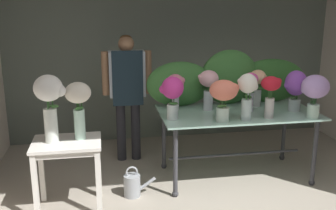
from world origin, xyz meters
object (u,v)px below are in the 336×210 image
vase_coral_hydrangea (224,94)px  vase_cream_lisianthus_tall (78,102)px  watering_can (133,185)px  vase_blush_tulips (208,85)px  side_table_white (67,152)px  vase_fuchsia_peonies (250,88)px  vase_crimson_roses (271,91)px  vase_violet_anemones (295,87)px  vase_peach_dahlias (258,84)px  vase_lilac_snapdragons (315,90)px  vase_rosy_stock (175,86)px  vase_ivory_carnations (248,92)px  vase_magenta_freesia (172,93)px  florist (127,84)px  vase_white_roses_tall (50,100)px  display_table_glass (237,121)px

vase_coral_hydrangea → vase_cream_lisianthus_tall: 1.48m
vase_coral_hydrangea → watering_can: 1.38m
vase_blush_tulips → vase_cream_lisianthus_tall: vase_cream_lisianthus_tall is taller
vase_cream_lisianthus_tall → side_table_white: bearing=-159.3°
vase_fuchsia_peonies → vase_crimson_roses: vase_crimson_roses is taller
vase_crimson_roses → watering_can: size_ratio=1.31×
vase_violet_anemones → vase_peach_dahlias: (-0.34, 0.28, -0.01)m
side_table_white → vase_peach_dahlias: 2.35m
vase_fuchsia_peonies → vase_lilac_snapdragons: (0.58, -0.37, 0.04)m
vase_lilac_snapdragons → vase_violet_anemones: bearing=103.5°
vase_peach_dahlias → vase_fuchsia_peonies: bearing=-130.5°
vase_rosy_stock → vase_peach_dahlias: bearing=-0.9°
vase_peach_dahlias → vase_coral_hydrangea: 0.80m
vase_ivory_carnations → vase_lilac_snapdragons: bearing=-3.4°
vase_peach_dahlias → vase_crimson_roses: (-0.06, -0.50, 0.02)m
vase_crimson_roses → watering_can: vase_crimson_roses is taller
vase_peach_dahlias → vase_blush_tulips: vase_blush_tulips is taller
vase_magenta_freesia → vase_lilac_snapdragons: (1.52, -0.22, 0.02)m
vase_violet_anemones → side_table_white: bearing=-172.4°
side_table_white → vase_coral_hydrangea: size_ratio=1.62×
vase_magenta_freesia → vase_cream_lisianthus_tall: 0.99m
vase_rosy_stock → vase_ivory_carnations: bearing=-39.1°
florist → vase_rosy_stock: florist is taller
vase_peach_dahlias → vase_white_roses_tall: vase_white_roses_tall is taller
vase_fuchsia_peonies → vase_cream_lisianthus_tall: (-1.90, -0.37, 0.02)m
vase_peach_dahlias → florist: bearing=159.7°
vase_magenta_freesia → vase_fuchsia_peonies: bearing=9.4°
vase_crimson_roses → display_table_glass: bearing=129.1°
vase_white_roses_tall → vase_blush_tulips: bearing=18.3°
florist → vase_violet_anemones: size_ratio=3.46×
florist → vase_rosy_stock: bearing=-46.7°
vase_crimson_roses → vase_white_roses_tall: bearing=-176.8°
display_table_glass → florist: (-1.21, 0.75, 0.33)m
vase_magenta_freesia → vase_blush_tulips: (0.48, 0.30, 0.00)m
vase_cream_lisianthus_tall → watering_can: vase_cream_lisianthus_tall is taller
display_table_glass → vase_white_roses_tall: size_ratio=2.71×
vase_rosy_stock → vase_cream_lisianthus_tall: bearing=-151.3°
vase_violet_anemones → vase_peach_dahlias: vase_violet_anemones is taller
vase_violet_anemones → display_table_glass: bearing=171.6°
vase_crimson_roses → vase_cream_lisianthus_tall: bearing=-177.9°
vase_magenta_freesia → vase_coral_hydrangea: vase_magenta_freesia is taller
vase_fuchsia_peonies → vase_peach_dahlias: size_ratio=1.01×
watering_can → vase_blush_tulips: bearing=23.8°
florist → vase_fuchsia_peonies: florist is taller
side_table_white → vase_cream_lisianthus_tall: vase_cream_lisianthus_tall is taller
vase_fuchsia_peonies → vase_violet_anemones: (0.51, -0.08, 0.02)m
vase_fuchsia_peonies → vase_coral_hydrangea: 0.53m
vase_magenta_freesia → florist: bearing=114.1°
side_table_white → vase_rosy_stock: vase_rosy_stock is taller
side_table_white → florist: size_ratio=0.44×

